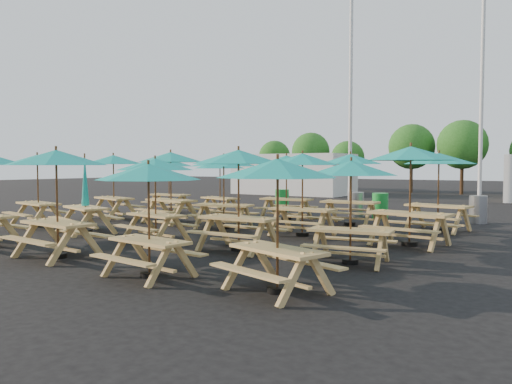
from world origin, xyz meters
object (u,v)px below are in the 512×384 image
Objects in this scene: waste_bin_1 at (356,204)px; waste_bin_3 at (478,210)px; picnic_unit_12 at (148,178)px; waste_bin_2 at (380,206)px; picnic_unit_14 at (303,164)px; picnic_unit_13 at (238,163)px; picnic_unit_5 at (85,201)px; picnic_unit_10 at (224,165)px; picnic_unit_9 at (155,169)px; picnic_unit_19 at (439,163)px; picnic_unit_18 at (411,159)px; picnic_unit_17 at (351,174)px; waste_bin_0 at (282,200)px; picnic_unit_3 at (169,166)px; picnic_unit_6 at (171,161)px; picnic_unit_7 at (220,168)px; picnic_unit_16 at (278,176)px; picnic_unit_11 at (286,164)px; picnic_unit_2 at (113,163)px; picnic_unit_15 at (350,163)px; picnic_unit_8 at (56,164)px; picnic_unit_1 at (37,164)px.

waste_bin_1 and waste_bin_3 have the same top height.
picnic_unit_12 is 12.07m from waste_bin_2.
picnic_unit_12 is at bearing -88.20° from picnic_unit_14.
picnic_unit_13 is 2.49× the size of waste_bin_1.
picnic_unit_10 is at bearing 67.20° from picnic_unit_5.
picnic_unit_9 is 0.91× the size of picnic_unit_19.
picnic_unit_18 is 6.78m from waste_bin_2.
picnic_unit_17 is (5.62, -3.07, -0.18)m from picnic_unit_10.
picnic_unit_3 is at bearing -141.31° from waste_bin_0.
picnic_unit_5 is 0.94× the size of picnic_unit_18.
picnic_unit_13 is (2.57, 0.14, 0.16)m from picnic_unit_9.
picnic_unit_19 is 8.14m from waste_bin_0.
picnic_unit_7 is (-0.09, 2.85, -0.23)m from picnic_unit_6.
picnic_unit_7 is 3.90m from picnic_unit_10.
picnic_unit_14 reaches higher than picnic_unit_16.
picnic_unit_17 is 2.30× the size of waste_bin_0.
picnic_unit_16 is 2.80m from picnic_unit_17.
picnic_unit_11 is at bearing 82.05° from picnic_unit_5.
picnic_unit_12 is 0.86× the size of picnic_unit_16.
picnic_unit_19 is 3.37m from waste_bin_3.
picnic_unit_2 reaches higher than picnic_unit_7.
picnic_unit_15 is at bearing -91.43° from waste_bin_2.
picnic_unit_8 is 3.03m from picnic_unit_12.
picnic_unit_6 is 1.06× the size of picnic_unit_11.
waste_bin_3 is (3.39, 0.30, 0.00)m from waste_bin_2.
picnic_unit_9 is 11.22m from waste_bin_3.
picnic_unit_6 is 1.02× the size of picnic_unit_7.
picnic_unit_18 reaches higher than waste_bin_2.
waste_bin_3 is at bearing 66.93° from picnic_unit_13.
picnic_unit_18 is (5.55, -3.38, 0.09)m from picnic_unit_11.
picnic_unit_7 is at bearing 178.58° from picnic_unit_15.
picnic_unit_19 is at bearing 47.35° from picnic_unit_14.
picnic_unit_15 reaches higher than waste_bin_3.
waste_bin_1 is (-3.62, 8.94, -1.35)m from picnic_unit_17.
picnic_unit_1 is 1.21× the size of picnic_unit_12.
picnic_unit_17 reaches higher than waste_bin_3.
picnic_unit_5 is at bearing -142.16° from picnic_unit_10.
picnic_unit_16 is 2.49× the size of waste_bin_0.
picnic_unit_3 is 8.51m from picnic_unit_9.
picnic_unit_17 reaches higher than waste_bin_0.
picnic_unit_1 is 0.99× the size of picnic_unit_18.
picnic_unit_18 is at bearing -40.13° from waste_bin_0.
picnic_unit_1 is at bearing -136.84° from picnic_unit_11.
picnic_unit_17 is at bearing -67.96° from waste_bin_1.
picnic_unit_17 is at bearing -48.17° from picnic_unit_14.
picnic_unit_11 is 0.95× the size of picnic_unit_19.
picnic_unit_9 reaches higher than picnic_unit_12.
picnic_unit_9 is at bearing -130.95° from picnic_unit_14.
picnic_unit_13 is at bearing -131.49° from picnic_unit_18.
picnic_unit_5 reaches higher than picnic_unit_16.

